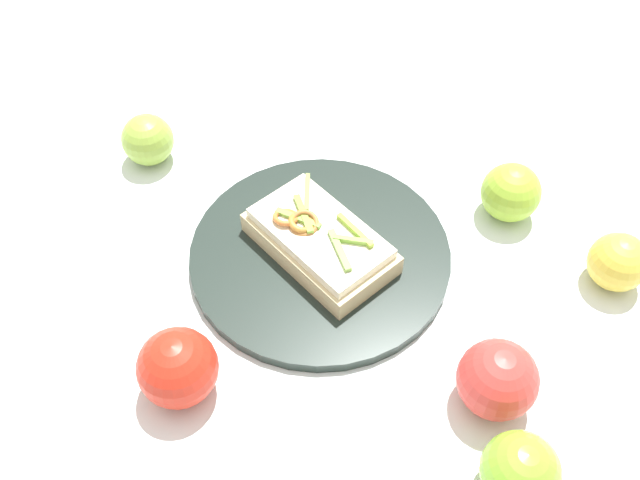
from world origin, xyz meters
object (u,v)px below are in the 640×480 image
at_px(plate, 320,255).
at_px(sandwich, 319,240).
at_px(apple_1, 148,140).
at_px(apple_5, 178,368).
at_px(apple_3, 500,377).
at_px(apple_0, 520,471).
at_px(apple_2, 618,262).
at_px(apple_4, 511,192).

bearing_deg(plate, sandwich, 17.38).
xyz_separation_m(apple_1, apple_5, (-0.30, 0.18, 0.01)).
bearing_deg(apple_3, apple_1, 5.39).
xyz_separation_m(plate, apple_5, (-0.02, 0.22, 0.03)).
bearing_deg(plate, apple_3, -178.92).
relative_size(apple_0, apple_2, 1.09).
distance_m(sandwich, apple_3, 0.26).
bearing_deg(apple_1, apple_5, 150.02).
distance_m(plate, apple_2, 0.34).
bearing_deg(apple_2, plate, 40.89).
distance_m(apple_2, apple_5, 0.50).
relative_size(sandwich, apple_3, 2.17).
xyz_separation_m(apple_0, apple_2, (0.07, -0.28, -0.00)).
bearing_deg(apple_0, apple_3, -41.49).
bearing_deg(sandwich, apple_1, -168.60).
height_order(sandwich, apple_3, apple_3).
bearing_deg(apple_1, sandwich, -170.76).
xyz_separation_m(apple_0, apple_3, (0.07, -0.06, 0.00)).
distance_m(apple_1, apple_5, 0.35).
distance_m(apple_1, apple_3, 0.54).
height_order(apple_0, apple_4, same).
xyz_separation_m(apple_1, apple_2, (-0.54, -0.27, -0.00)).
relative_size(plate, apple_4, 4.21).
bearing_deg(apple_0, apple_5, 28.50).
distance_m(plate, apple_0, 0.33).
bearing_deg(sandwich, apple_2, 43.01).
bearing_deg(apple_1, apple_3, -174.61).
relative_size(apple_2, apple_3, 0.83).
distance_m(apple_3, apple_4, 0.26).
height_order(apple_4, apple_5, apple_5).
relative_size(plate, sandwich, 1.74).
bearing_deg(apple_4, apple_3, 124.20).
distance_m(apple_0, apple_2, 0.29).
bearing_deg(apple_4, apple_0, 128.01).
height_order(apple_1, apple_3, apple_3).
distance_m(sandwich, apple_2, 0.34).
xyz_separation_m(plate, apple_2, (-0.26, -0.22, 0.03)).
bearing_deg(plate, apple_5, 96.41).
relative_size(sandwich, apple_0, 2.39).
bearing_deg(apple_0, plate, -10.11).
xyz_separation_m(sandwich, apple_0, (-0.33, 0.06, 0.00)).
distance_m(plate, apple_3, 0.26).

